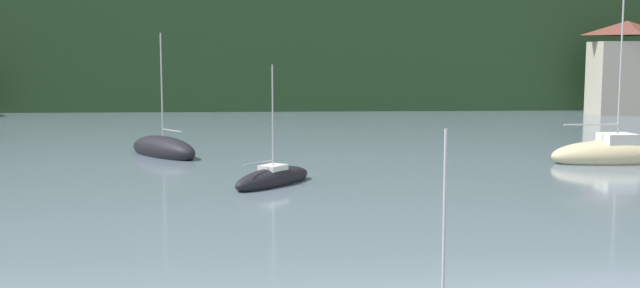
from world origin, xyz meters
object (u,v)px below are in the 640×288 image
object	(u,v)px
shore_building_central	(625,69)
sailboat_far_0	(617,154)
sailboat_far_5	(273,179)
sailboat_far_4	(163,149)

from	to	relation	value
shore_building_central	sailboat_far_0	size ratio (longest dim) A/B	0.80
sailboat_far_5	shore_building_central	bearing A→B (deg)	-3.91
sailboat_far_0	sailboat_far_5	xyz separation A→B (m)	(-19.56, -6.40, -0.19)
sailboat_far_4	sailboat_far_0	bearing A→B (deg)	-137.63
shore_building_central	sailboat_far_0	world-z (taller)	sailboat_far_0
shore_building_central	sailboat_far_4	xyz separation A→B (m)	(-43.31, -30.83, -4.32)
shore_building_central	sailboat_far_0	xyz separation A→B (m)	(-17.07, -35.45, -4.23)
sailboat_far_0	sailboat_far_4	world-z (taller)	sailboat_far_0
sailboat_far_0	sailboat_far_5	distance (m)	20.58
sailboat_far_0	sailboat_far_4	size ratio (longest dim) A/B	1.53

